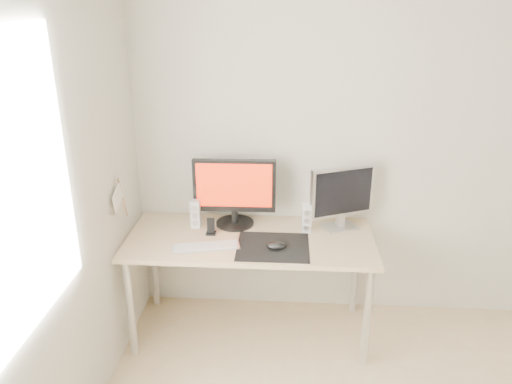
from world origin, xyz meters
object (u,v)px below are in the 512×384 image
object	(u,v)px
speaker_left	(196,214)
second_monitor	(342,195)
mouse	(276,246)
desk	(250,248)
speaker_right	(307,218)
phone_dock	(211,229)
main_monitor	(234,190)
keyboard	(206,247)

from	to	relation	value
speaker_left	second_monitor	bearing A→B (deg)	2.71
mouse	desk	bearing A→B (deg)	138.30
speaker_right	phone_dock	world-z (taller)	speaker_right
desk	speaker_left	distance (m)	0.44
mouse	main_monitor	xyz separation A→B (m)	(-0.29, 0.34, 0.23)
second_monitor	speaker_left	size ratio (longest dim) A/B	2.23
desk	main_monitor	bearing A→B (deg)	122.77
main_monitor	speaker_right	xyz separation A→B (m)	(0.48, -0.07, -0.16)
speaker_right	phone_dock	distance (m)	0.63
mouse	phone_dock	bearing A→B (deg)	157.11
main_monitor	phone_dock	bearing A→B (deg)	-132.37
mouse	speaker_left	bearing A→B (deg)	152.31
mouse	second_monitor	world-z (taller)	second_monitor
desk	speaker_right	bearing A→B (deg)	17.04
desk	second_monitor	size ratio (longest dim) A/B	3.68
desk	keyboard	size ratio (longest dim) A/B	3.67
speaker_right	keyboard	bearing A→B (deg)	-156.59
second_monitor	phone_dock	size ratio (longest dim) A/B	3.81
second_monitor	desk	bearing A→B (deg)	-163.05
keyboard	phone_dock	world-z (taller)	phone_dock
mouse	phone_dock	xyz separation A→B (m)	(-0.43, 0.18, 0.01)
main_monitor	second_monitor	bearing A→B (deg)	-0.31
second_monitor	speaker_left	bearing A→B (deg)	-177.29
desk	keyboard	world-z (taller)	keyboard
mouse	second_monitor	distance (m)	0.58
second_monitor	speaker_right	world-z (taller)	second_monitor
mouse	keyboard	distance (m)	0.44
desk	speaker_right	world-z (taller)	speaker_right
speaker_left	keyboard	size ratio (longest dim) A/B	0.45
second_monitor	phone_dock	distance (m)	0.89
speaker_right	phone_dock	xyz separation A→B (m)	(-0.63, -0.08, -0.06)
speaker_left	keyboard	xyz separation A→B (m)	(0.11, -0.30, -0.09)
keyboard	phone_dock	bearing A→B (deg)	88.72
desk	keyboard	bearing A→B (deg)	-148.74
speaker_left	keyboard	distance (m)	0.33
main_monitor	second_monitor	distance (m)	0.71
second_monitor	keyboard	bearing A→B (deg)	-158.29
speaker_left	mouse	bearing A→B (deg)	-27.69
main_monitor	speaker_left	size ratio (longest dim) A/B	2.82
mouse	desk	world-z (taller)	mouse
desk	speaker_left	size ratio (longest dim) A/B	8.19
second_monitor	mouse	bearing A→B (deg)	-141.57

